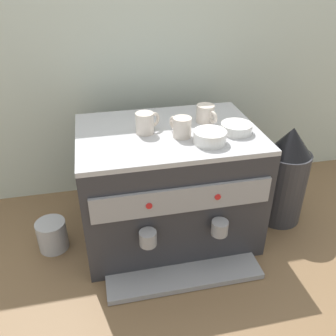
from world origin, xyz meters
name	(u,v)px	position (x,y,z in m)	size (l,w,h in m)	color
ground_plane	(168,228)	(0.00, 0.00, 0.00)	(4.00, 4.00, 0.00)	brown
tiled_backsplash_wall	(149,80)	(0.00, 0.38, 0.50)	(2.80, 0.03, 1.00)	silver
espresso_machine	(168,185)	(0.00, 0.00, 0.22)	(0.63, 0.55, 0.44)	#2D2D33
ceramic_cup_0	(181,127)	(0.03, -0.05, 0.47)	(0.06, 0.09, 0.07)	beige
ceramic_cup_1	(146,123)	(-0.08, 0.00, 0.47)	(0.09, 0.07, 0.07)	beige
ceramic_cup_2	(206,114)	(0.15, 0.05, 0.47)	(0.06, 0.10, 0.06)	beige
ceramic_bowl_0	(210,137)	(0.11, -0.12, 0.46)	(0.11, 0.11, 0.04)	white
ceramic_bowl_1	(236,128)	(0.23, -0.06, 0.45)	(0.11, 0.11, 0.03)	white
coffee_grinder	(285,177)	(0.47, -0.02, 0.20)	(0.18, 0.18, 0.41)	#333338
milk_pitcher	(52,235)	(-0.45, -0.01, 0.06)	(0.11, 0.11, 0.12)	#B7B7BC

